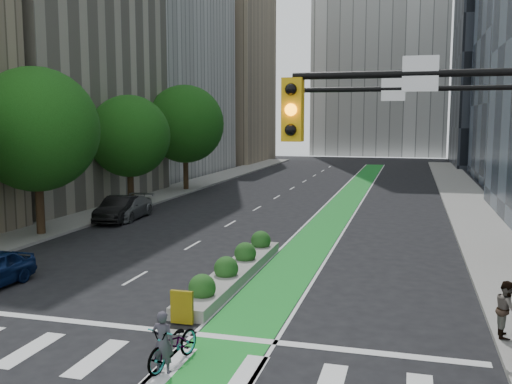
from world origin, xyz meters
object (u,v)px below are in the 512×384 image
Objects in this scene: bicycle at (174,344)px; parked_car_left_far at (128,208)px; median_planter at (235,269)px; pedestrian_near at (507,309)px; parked_car_left_mid at (119,209)px; cyclist at (163,342)px.

parked_car_left_far is (-11.24, 18.88, 0.15)m from bicycle.
median_planter is 7.92m from bicycle.
median_planter is at bearing -50.10° from parked_car_left_far.
bicycle is 9.06m from pedestrian_near.
parked_car_left_mid is 0.97m from parked_car_left_far.
median_planter is at bearing -83.71° from cyclist.
parked_car_left_far is 24.64m from pedestrian_near.
parked_car_left_mid is (-11.33, 17.91, 0.21)m from bicycle.
cyclist is 21.56m from parked_car_left_mid.
median_planter is at bearing 107.93° from bicycle.
parked_car_left_far is 2.98× the size of pedestrian_near.
bicycle is at bearing -62.62° from parked_car_left_far.
parked_car_left_mid is (-10.45, 10.04, 0.37)m from median_planter.
cyclist is 0.33× the size of parked_car_left_far.
cyclist reaches higher than median_planter.
cyclist is (-0.07, -0.47, 0.24)m from bicycle.
median_planter is 6.53× the size of pedestrian_near.
parked_car_left_far is (0.09, 0.97, -0.07)m from parked_car_left_mid.
cyclist reaches higher than parked_car_left_mid.
pedestrian_near reaches higher than cyclist.
cyclist is 0.34× the size of parked_car_left_mid.
parked_car_left_mid is 2.88× the size of pedestrian_near.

